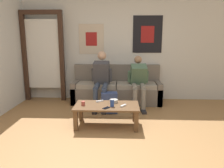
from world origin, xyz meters
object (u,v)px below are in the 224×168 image
Objects in this scene: ceramic_bowl at (114,101)px; pillar_candle at (83,103)px; couch at (117,90)px; game_controller_near_left at (123,106)px; game_controller_near_right at (100,101)px; person_seated_teen at (138,80)px; person_seated_adult at (101,77)px; cell_phone at (106,108)px; drink_can_blue at (112,103)px; backpack at (109,103)px; coffee_table at (107,108)px.

pillar_candle is at bearing -159.36° from ceramic_bowl.
couch reaches higher than game_controller_near_left.
person_seated_teen is at bearing 50.55° from game_controller_near_right.
person_seated_adult reaches higher than cell_phone.
person_seated_teen is 9.02× the size of drink_can_blue.
game_controller_near_left is at bearing -69.05° from backpack.
person_seated_adult is at bearing 100.00° from coffee_table.
couch is 16.77× the size of drink_can_blue.
coffee_table is 0.91× the size of person_seated_adult.
backpack is at bearing -64.79° from person_seated_adult.
cell_phone is at bearing -109.23° from ceramic_bowl.
drink_can_blue is 0.15m from cell_phone.
pillar_candle reaches higher than game_controller_near_right.
person_seated_adult is 2.88× the size of backpack.
game_controller_near_left is (0.28, -0.74, 0.19)m from backpack.
couch is at bearing 80.33° from backpack.
game_controller_near_right is (-0.14, 0.19, 0.08)m from coffee_table.
drink_can_blue reaches higher than game_controller_near_right.
pillar_candle is at bearing -131.51° from person_seated_teen.
backpack is 3.08× the size of game_controller_near_left.
game_controller_near_left is (0.69, -0.02, -0.02)m from pillar_candle.
drink_can_blue is (-0.02, -0.24, 0.03)m from ceramic_bowl.
person_seated_adult reaches higher than person_seated_teen.
game_controller_near_left is (0.48, -1.16, -0.27)m from person_seated_adult.
person_seated_adult is 1.23m from drink_can_blue.
couch reaches higher than ceramic_bowl.
person_seated_teen is 1.46m from cell_phone.
backpack is (-0.62, -0.45, -0.41)m from person_seated_teen.
coffee_table is at bearing -127.39° from ceramic_bowl.
couch is 1.63m from cell_phone.
person_seated_adult is 1.10× the size of person_seated_teen.
backpack is at bearing 90.05° from cell_phone.
person_seated_teen is at bearing 48.49° from pillar_candle.
ceramic_bowl is 1.25× the size of drink_can_blue.
game_controller_near_right is at bearing 126.99° from coffee_table.
cell_phone is at bearing -89.95° from backpack.
pillar_candle is 0.35m from game_controller_near_right.
coffee_table is (-0.14, -1.45, 0.02)m from couch.
game_controller_near_right is at bearing 132.16° from drink_can_blue.
game_controller_near_left and game_controller_near_right have the same top height.
person_seated_adult is (-0.19, 1.10, 0.35)m from coffee_table.
cell_phone is (0.41, -0.13, -0.03)m from pillar_candle.
game_controller_near_left reaches higher than coffee_table.
drink_can_blue is at bearing -82.91° from backpack.
couch reaches higher than drink_can_blue.
couch is at bearing 88.58° from drink_can_blue.
game_controller_near_left is (0.17, -0.22, -0.02)m from ceramic_bowl.
couch reaches higher than backpack.
pillar_candle is (-0.41, -0.72, 0.21)m from backpack.
cell_phone reaches higher than coffee_table.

